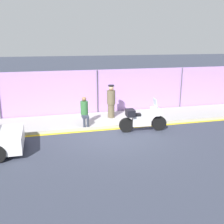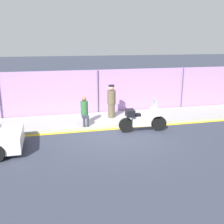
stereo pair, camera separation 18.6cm
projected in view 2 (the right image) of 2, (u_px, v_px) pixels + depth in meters
The scene contains 7 objects.
ground_plane at pixel (113, 136), 11.23m from camera, with size 120.00×120.00×0.00m, color #333847.
sidewalk at pixel (103, 120), 13.25m from camera, with size 36.94×2.47×0.15m.
curb_paint_stripe at pixel (108, 129), 12.03m from camera, with size 36.94×0.18×0.01m.
storefront_fence at pixel (98, 92), 14.19m from camera, with size 35.09×0.17×2.45m.
motorcycle at pixel (143, 118), 11.63m from camera, with size 2.18×0.60×1.49m.
officer_standing at pixel (111, 101), 13.19m from camera, with size 0.42×0.42×1.67m.
person_seated_on_curb at pixel (85, 109), 12.10m from camera, with size 0.35×0.67×1.32m.
Camera 2 is at (-2.48, -10.26, 3.96)m, focal length 42.00 mm.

